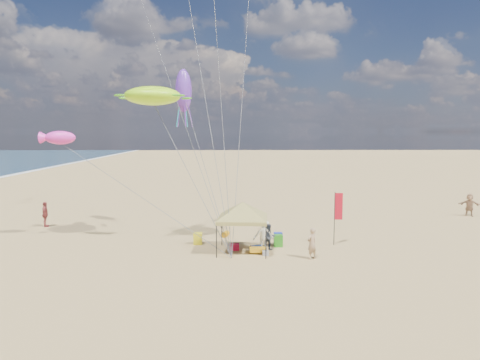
% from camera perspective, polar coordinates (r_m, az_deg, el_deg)
% --- Properties ---
extents(ground, '(280.00, 280.00, 0.00)m').
position_cam_1_polar(ground, '(23.44, 0.16, -10.59)').
color(ground, tan).
rests_on(ground, ground).
extents(canopy_tent, '(5.38, 5.38, 3.33)m').
position_cam_1_polar(canopy_tent, '(24.68, 0.35, -3.11)').
color(canopy_tent, black).
rests_on(canopy_tent, ground).
extents(feather_flag, '(0.50, 0.04, 3.24)m').
position_cam_1_polar(feather_flag, '(26.91, 12.59, -3.81)').
color(feather_flag, black).
rests_on(feather_flag, ground).
extents(cooler_red, '(0.54, 0.38, 0.38)m').
position_cam_1_polar(cooler_red, '(25.55, -0.73, -8.71)').
color(cooler_red, '#B00E2C').
rests_on(cooler_red, ground).
extents(cooler_blue, '(0.54, 0.38, 0.38)m').
position_cam_1_polar(cooler_blue, '(28.35, 4.98, -7.22)').
color(cooler_blue, '#1526AC').
rests_on(cooler_blue, ground).
extents(bag_navy, '(0.69, 0.54, 0.36)m').
position_cam_1_polar(bag_navy, '(25.35, 2.08, -8.86)').
color(bag_navy, '#0D1A3B').
rests_on(bag_navy, ground).
extents(bag_orange, '(0.54, 0.69, 0.36)m').
position_cam_1_polar(bag_orange, '(28.68, -1.91, -7.06)').
color(bag_orange, '#C4820A').
rests_on(bag_orange, ground).
extents(chair_green, '(0.50, 0.50, 0.70)m').
position_cam_1_polar(chair_green, '(26.40, 5.00, -7.88)').
color(chair_green, '#268017').
rests_on(chair_green, ground).
extents(chair_yellow, '(0.50, 0.50, 0.70)m').
position_cam_1_polar(chair_yellow, '(26.92, -5.52, -7.61)').
color(chair_yellow, gold).
rests_on(chair_yellow, ground).
extents(crate_grey, '(0.34, 0.30, 0.28)m').
position_cam_1_polar(crate_grey, '(24.53, 3.36, -9.48)').
color(crate_grey, gray).
rests_on(crate_grey, ground).
extents(beach_cart, '(0.90, 0.50, 0.24)m').
position_cam_1_polar(beach_cart, '(24.92, 2.31, -9.08)').
color(beach_cart, yellow).
rests_on(beach_cart, ground).
extents(person_near_a, '(0.74, 0.70, 1.71)m').
position_cam_1_polar(person_near_a, '(23.99, 9.35, -8.15)').
color(person_near_a, tan).
rests_on(person_near_a, ground).
extents(person_near_b, '(0.86, 0.74, 1.53)m').
position_cam_1_polar(person_near_b, '(25.46, 3.83, -7.45)').
color(person_near_b, '#333A46').
rests_on(person_near_b, ground).
extents(person_near_c, '(1.30, 0.90, 1.85)m').
position_cam_1_polar(person_near_c, '(25.42, 3.03, -7.09)').
color(person_near_c, beige).
rests_on(person_near_c, ground).
extents(person_far_a, '(0.69, 1.14, 1.82)m').
position_cam_1_polar(person_far_a, '(34.42, -24.06, -4.11)').
color(person_far_a, '#983D3A').
rests_on(person_far_a, ground).
extents(person_far_c, '(1.76, 1.22, 1.83)m').
position_cam_1_polar(person_far_c, '(40.05, 27.74, -2.89)').
color(person_far_c, '#A97F5A').
rests_on(person_far_c, ground).
extents(turtle_kite, '(3.47, 2.85, 1.10)m').
position_cam_1_polar(turtle_kite, '(26.52, -11.34, 10.71)').
color(turtle_kite, '#ACFF14').
rests_on(turtle_kite, ground).
extents(fish_kite, '(2.03, 1.46, 0.81)m').
position_cam_1_polar(fish_kite, '(28.43, -22.39, 5.13)').
color(fish_kite, '#FE32C2').
rests_on(fish_kite, ground).
extents(squid_kite, '(1.20, 1.20, 2.83)m').
position_cam_1_polar(squid_kite, '(29.93, -7.37, 11.48)').
color(squid_kite, purple).
rests_on(squid_kite, ground).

